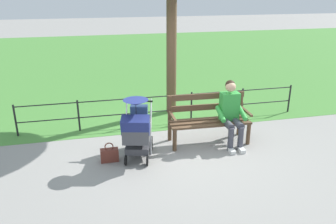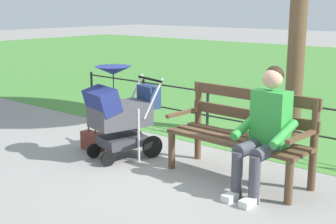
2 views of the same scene
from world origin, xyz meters
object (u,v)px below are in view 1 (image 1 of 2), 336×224
person_on_bench (231,112)px  stroller (137,128)px  park_bench (208,117)px  handbag (110,155)px

person_on_bench → stroller: (1.88, 0.19, -0.08)m
stroller → park_bench: bearing=-164.5°
person_on_bench → stroller: person_on_bench is taller
park_bench → person_on_bench: person_on_bench is taller
person_on_bench → stroller: size_ratio=1.11×
person_on_bench → stroller: 1.89m
person_on_bench → handbag: (2.40, 0.20, -0.55)m
stroller → handbag: size_ratio=3.11×
park_bench → person_on_bench: size_ratio=1.27×
handbag → stroller: bearing=-178.7°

